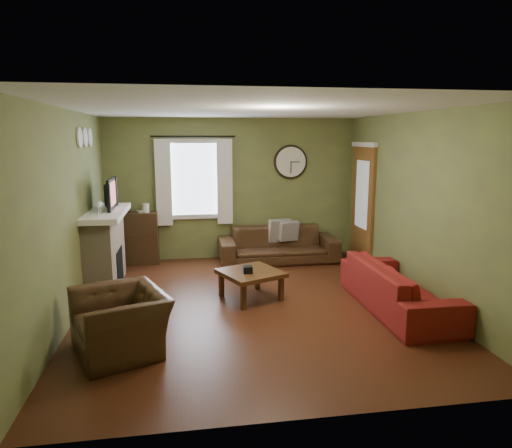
{
  "coord_description": "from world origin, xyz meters",
  "views": [
    {
      "loc": [
        -0.89,
        -5.84,
        2.25
      ],
      "look_at": [
        0.1,
        0.4,
        1.05
      ],
      "focal_mm": 32.0,
      "sensor_mm": 36.0,
      "label": 1
    }
  ],
  "objects": [
    {
      "name": "floor",
      "position": [
        0.0,
        0.0,
        0.0
      ],
      "size": [
        4.6,
        5.2,
        0.0
      ],
      "primitive_type": "cube",
      "color": "#452011",
      "rests_on": "ground"
    },
    {
      "name": "ceiling",
      "position": [
        0.0,
        0.0,
        2.6
      ],
      "size": [
        4.6,
        5.2,
        0.0
      ],
      "primitive_type": "cube",
      "color": "white",
      "rests_on": "ground"
    },
    {
      "name": "wall_left",
      "position": [
        -2.3,
        0.0,
        1.3
      ],
      "size": [
        0.0,
        5.2,
        2.6
      ],
      "primitive_type": "cube",
      "color": "olive",
      "rests_on": "ground"
    },
    {
      "name": "wall_right",
      "position": [
        2.3,
        0.0,
        1.3
      ],
      "size": [
        0.0,
        5.2,
        2.6
      ],
      "primitive_type": "cube",
      "color": "olive",
      "rests_on": "ground"
    },
    {
      "name": "wall_back",
      "position": [
        0.0,
        2.6,
        1.3
      ],
      "size": [
        4.6,
        0.0,
        2.6
      ],
      "primitive_type": "cube",
      "color": "olive",
      "rests_on": "ground"
    },
    {
      "name": "wall_front",
      "position": [
        0.0,
        -2.6,
        1.3
      ],
      "size": [
        4.6,
        0.0,
        2.6
      ],
      "primitive_type": "cube",
      "color": "olive",
      "rests_on": "ground"
    },
    {
      "name": "fireplace",
      "position": [
        -2.1,
        1.15,
        0.55
      ],
      "size": [
        0.4,
        1.4,
        1.1
      ],
      "primitive_type": "cube",
      "color": "tan",
      "rests_on": "floor"
    },
    {
      "name": "firebox",
      "position": [
        -1.91,
        1.15,
        0.3
      ],
      "size": [
        0.04,
        0.6,
        0.55
      ],
      "primitive_type": "cube",
      "color": "black",
      "rests_on": "fireplace"
    },
    {
      "name": "mantel",
      "position": [
        -2.07,
        1.15,
        1.14
      ],
      "size": [
        0.58,
        1.6,
        0.08
      ],
      "primitive_type": "cube",
      "color": "white",
      "rests_on": "fireplace"
    },
    {
      "name": "tv",
      "position": [
        -2.05,
        1.3,
        1.35
      ],
      "size": [
        0.08,
        0.6,
        0.35
      ],
      "primitive_type": "imported",
      "rotation": [
        0.0,
        0.0,
        1.57
      ],
      "color": "black",
      "rests_on": "mantel"
    },
    {
      "name": "tv_screen",
      "position": [
        -1.97,
        1.3,
        1.41
      ],
      "size": [
        0.02,
        0.62,
        0.36
      ],
      "primitive_type": "cube",
      "color": "#994C3F",
      "rests_on": "mantel"
    },
    {
      "name": "medallion_left",
      "position": [
        -2.28,
        0.8,
        2.25
      ],
      "size": [
        0.28,
        0.28,
        0.03
      ],
      "primitive_type": "cylinder",
      "color": "white",
      "rests_on": "wall_left"
    },
    {
      "name": "medallion_mid",
      "position": [
        -2.28,
        1.15,
        2.25
      ],
      "size": [
        0.28,
        0.28,
        0.03
      ],
      "primitive_type": "cylinder",
      "color": "white",
      "rests_on": "wall_left"
    },
    {
      "name": "medallion_right",
      "position": [
        -2.28,
        1.5,
        2.25
      ],
      "size": [
        0.28,
        0.28,
        0.03
      ],
      "primitive_type": "cylinder",
      "color": "white",
      "rests_on": "wall_left"
    },
    {
      "name": "window_pane",
      "position": [
        -0.7,
        2.58,
        1.5
      ],
      "size": [
        1.0,
        0.02,
        1.3
      ],
      "primitive_type": null,
      "color": "silver",
      "rests_on": "wall_back"
    },
    {
      "name": "curtain_rod",
      "position": [
        -0.7,
        2.48,
        2.27
      ],
      "size": [
        0.03,
        0.03,
        1.5
      ],
      "primitive_type": "cylinder",
      "color": "black",
      "rests_on": "wall_back"
    },
    {
      "name": "curtain_left",
      "position": [
        -1.25,
        2.48,
        1.45
      ],
      "size": [
        0.28,
        0.04,
        1.55
      ],
      "primitive_type": "cube",
      "color": "white",
      "rests_on": "wall_back"
    },
    {
      "name": "curtain_right",
      "position": [
        -0.15,
        2.48,
        1.45
      ],
      "size": [
        0.28,
        0.04,
        1.55
      ],
      "primitive_type": "cube",
      "color": "white",
      "rests_on": "wall_back"
    },
    {
      "name": "wall_clock",
      "position": [
        1.1,
        2.55,
        1.8
      ],
      "size": [
        0.64,
        0.06,
        0.64
      ],
      "primitive_type": null,
      "color": "white",
      "rests_on": "wall_back"
    },
    {
      "name": "door",
      "position": [
        2.27,
        1.85,
        1.05
      ],
      "size": [
        0.05,
        0.9,
        2.1
      ],
      "primitive_type": "cube",
      "color": "brown",
      "rests_on": "floor"
    },
    {
      "name": "bookshelf",
      "position": [
        -1.77,
        2.41,
        0.47
      ],
      "size": [
        0.79,
        0.33,
        0.94
      ],
      "primitive_type": null,
      "color": "#372515",
      "rests_on": "floor"
    },
    {
      "name": "book",
      "position": [
        -1.72,
        2.44,
        0.96
      ],
      "size": [
        0.21,
        0.25,
        0.02
      ],
      "primitive_type": "imported",
      "rotation": [
        0.0,
        0.0,
        0.27
      ],
      "color": "#452913",
      "rests_on": "bookshelf"
    },
    {
      "name": "sofa_brown",
      "position": [
        0.79,
        2.16,
        0.31
      ],
      "size": [
        2.15,
        0.84,
        0.63
      ],
      "primitive_type": "imported",
      "color": "#3C2616",
      "rests_on": "floor"
    },
    {
      "name": "pillow_left",
      "position": [
        0.84,
        2.29,
        0.55
      ],
      "size": [
        0.43,
        0.19,
        0.42
      ],
      "primitive_type": "cube",
      "rotation": [
        0.0,
        0.0,
        0.17
      ],
      "color": "gray",
      "rests_on": "sofa_brown"
    },
    {
      "name": "pillow_right",
      "position": [
        1.0,
        2.21,
        0.55
      ],
      "size": [
        0.37,
        0.18,
        0.36
      ],
      "primitive_type": "cube",
      "rotation": [
        0.0,
        0.0,
        0.23
      ],
      "color": "gray",
      "rests_on": "sofa_brown"
    },
    {
      "name": "sofa_red",
      "position": [
        1.86,
        -0.44,
        0.31
      ],
      "size": [
        0.83,
        2.13,
        0.62
      ],
      "primitive_type": "imported",
      "rotation": [
        0.0,
        0.0,
        1.57
      ],
      "color": "maroon",
      "rests_on": "floor"
    },
    {
      "name": "armchair",
      "position": [
        -1.6,
        -1.11,
        0.33
      ],
      "size": [
        1.19,
        1.26,
        0.65
      ],
      "primitive_type": "imported",
      "rotation": [
        0.0,
        0.0,
        -1.18
      ],
      "color": "#3C2616",
      "rests_on": "floor"
    },
    {
      "name": "coffee_table",
      "position": [
        0.0,
        0.26,
        0.2
      ],
      "size": [
        1.01,
        1.01,
        0.41
      ],
      "primitive_type": null,
      "rotation": [
        0.0,
        0.0,
        0.41
      ],
      "color": "#452913",
      "rests_on": "floor"
    },
    {
      "name": "tissue_box",
      "position": [
        -0.05,
        0.17,
        0.4
      ],
      "size": [
        0.13,
        0.13,
        0.1
      ],
      "primitive_type": "cube",
      "rotation": [
        0.0,
        0.0,
        0.01
      ],
      "color": "black",
      "rests_on": "coffee_table"
    },
    {
      "name": "wine_glass_a",
      "position": [
        -2.05,
        0.56,
        1.28
      ],
      "size": [
        0.07,
        0.07,
        0.2
      ],
      "primitive_type": null,
      "color": "white",
      "rests_on": "mantel"
    },
    {
      "name": "wine_glass_b",
      "position": [
        -2.05,
        0.71,
        1.28
      ],
      "size": [
        0.07,
        0.07,
        0.2
      ],
      "primitive_type": null,
      "color": "white",
      "rests_on": "mantel"
    }
  ]
}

